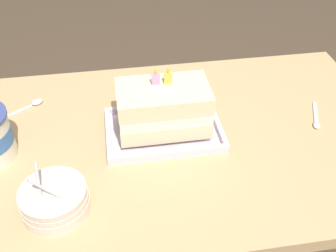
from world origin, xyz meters
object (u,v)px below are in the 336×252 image
object	(u,v)px
bowl_stack	(55,200)
foil_tray	(164,131)
serving_spoon_near_tray	(316,121)
birthday_cake	(163,108)
serving_spoon_by_bowls	(31,105)

from	to	relation	value
bowl_stack	foil_tray	bearing A→B (deg)	38.61
foil_tray	serving_spoon_near_tray	size ratio (longest dim) A/B	2.49
foil_tray	bowl_stack	distance (m)	0.34
birthday_cake	bowl_stack	distance (m)	0.34
foil_tray	serving_spoon_by_bowls	bearing A→B (deg)	153.96
bowl_stack	serving_spoon_by_bowls	distance (m)	0.39
foil_tray	serving_spoon_near_tray	xyz separation A→B (m)	(0.41, -0.02, -0.00)
foil_tray	bowl_stack	world-z (taller)	bowl_stack
birthday_cake	serving_spoon_by_bowls	size ratio (longest dim) A/B	1.62
birthday_cake	bowl_stack	world-z (taller)	birthday_cake
bowl_stack	serving_spoon_by_bowls	size ratio (longest dim) A/B	1.04
foil_tray	bowl_stack	bearing A→B (deg)	-141.39
birthday_cake	serving_spoon_near_tray	size ratio (longest dim) A/B	1.90
birthday_cake	serving_spoon_by_bowls	xyz separation A→B (m)	(-0.35, 0.17, -0.08)
serving_spoon_near_tray	serving_spoon_by_bowls	size ratio (longest dim) A/B	0.85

